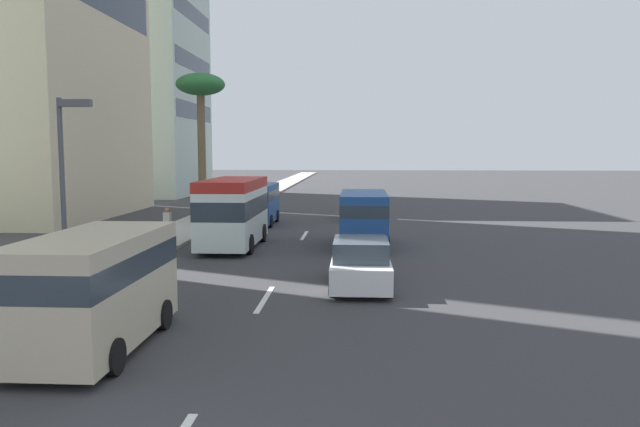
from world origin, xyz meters
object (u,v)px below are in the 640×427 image
pedestrian_near_lamp (167,224)px  car_lead (359,206)px  palm_tree (201,94)px  van_third (95,284)px  minibus_fourth (233,210)px  street_lamp (66,172)px  car_second (361,264)px  van_fifth (364,216)px  van_sixth (258,201)px

pedestrian_near_lamp → car_lead: bearing=69.2°
palm_tree → van_third: bearing=-171.1°
van_third → minibus_fourth: minibus_fourth is taller
minibus_fourth → pedestrian_near_lamp: size_ratio=3.87×
car_lead → street_lamp: size_ratio=0.83×
car_second → palm_tree: (17.99, 9.60, 6.98)m
van_third → van_fifth: 15.84m
car_lead → van_third: size_ratio=0.91×
car_lead → pedestrian_near_lamp: (-11.83, 8.69, 0.25)m
palm_tree → van_sixth: bearing=-115.9°
van_third → street_lamp: street_lamp is taller
street_lamp → car_second: bearing=-73.5°
van_fifth → pedestrian_near_lamp: size_ratio=3.27×
car_lead → van_sixth: bearing=121.3°
van_sixth → van_fifth: bearing=37.6°
car_second → street_lamp: bearing=106.5°
car_second → pedestrian_near_lamp: bearing=47.5°
car_second → pedestrian_near_lamp: 11.78m
pedestrian_near_lamp → street_lamp: (-10.40, -0.46, 2.68)m
van_fifth → street_lamp: 13.82m
van_third → minibus_fourth: (14.09, -0.16, 0.24)m
van_fifth → van_sixth: size_ratio=1.12×
palm_tree → van_fifth: bearing=-134.8°
van_fifth → street_lamp: size_ratio=0.93×
van_third → minibus_fourth: size_ratio=0.83×
car_lead → van_fifth: van_fifth is taller
car_second → van_sixth: (16.20, 5.91, 0.61)m
car_second → minibus_fourth: (7.70, 5.61, 0.93)m
minibus_fourth → palm_tree: palm_tree is taller
palm_tree → car_second: bearing=-151.9°
car_lead → van_sixth: van_sixth is taller
car_second → palm_tree: palm_tree is taller
minibus_fourth → pedestrian_near_lamp: (0.26, 3.07, -0.65)m
van_sixth → street_lamp: street_lamp is taller
van_sixth → street_lamp: size_ratio=0.83×
van_fifth → van_sixth: 9.97m
minibus_fourth → street_lamp: size_ratio=1.10×
car_second → street_lamp: (-2.43, 8.22, 2.96)m
car_lead → pedestrian_near_lamp: 14.68m
minibus_fourth → van_fifth: minibus_fourth is taller
palm_tree → street_lamp: (-20.43, -1.38, -4.02)m
car_second → minibus_fourth: bearing=36.1°
car_lead → van_fifth: 11.52m
van_sixth → pedestrian_near_lamp: 8.70m
van_third → street_lamp: 5.17m
van_fifth → van_sixth: van_fifth is taller
minibus_fourth → street_lamp: bearing=-14.4°
car_second → van_third: bearing=137.9°
minibus_fourth → van_sixth: 8.51m
car_second → pedestrian_near_lamp: pedestrian_near_lamp is taller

